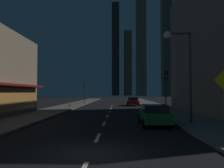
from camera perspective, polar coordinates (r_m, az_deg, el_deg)
ground_plane at (r=40.54m, az=0.09°, el=-5.43°), size 78.00×136.00×0.10m
sidewalk_right at (r=40.96m, az=9.96°, el=-5.19°), size 4.00×76.00×0.15m
sidewalk_left at (r=41.31m, az=-9.71°, el=-5.16°), size 4.00×76.00×0.15m
lane_marking_center at (r=22.21m, az=-1.15°, el=-8.06°), size 0.16×33.40×0.01m
skyscraper_distant_tall at (r=166.23m, az=0.91°, el=8.78°), size 5.32×5.43×67.27m
skyscraper_distant_mid at (r=161.65m, az=3.98°, el=5.20°), size 5.58×6.31×45.57m
skyscraper_distant_short at (r=152.61m, az=7.27°, el=10.38°), size 6.24×7.39×70.41m
skyscraper_distant_slender at (r=134.93m, az=13.51°, el=11.80°), size 5.35×7.52×69.13m
car_parked_near at (r=16.40m, az=10.61°, el=-7.57°), size 1.98×4.24×1.45m
car_parked_far at (r=39.82m, az=5.26°, el=-4.34°), size 1.98×4.24×1.45m
fire_hydrant_far_left at (r=33.49m, az=-10.45°, el=-5.24°), size 0.42×0.30×0.65m
traffic_light_near_right at (r=21.74m, az=13.39°, el=0.28°), size 0.32×0.48×4.20m
traffic_light_far_left at (r=43.99m, az=-6.99°, el=-0.93°), size 0.32×0.48×4.20m
street_lamp_right at (r=17.10m, az=16.36°, el=7.25°), size 1.96×0.56×6.58m
pedestrian_crossing_sign at (r=10.88m, az=26.36°, el=-3.46°), size 0.91×0.08×3.15m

